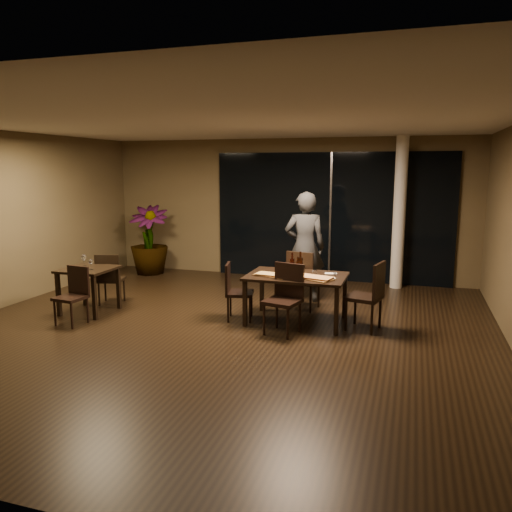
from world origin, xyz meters
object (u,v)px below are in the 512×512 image
at_px(main_table, 296,280).
at_px(bottle_a, 292,264).
at_px(chair_main_near, 285,295).
at_px(bottle_b, 298,266).
at_px(chair_side_far, 110,276).
at_px(chair_side_near, 74,292).
at_px(potted_plant, 149,240).
at_px(chair_main_left, 235,288).
at_px(chair_main_right, 370,293).
at_px(side_table, 88,276).
at_px(chair_main_far, 302,277).
at_px(bottle_c, 300,263).
at_px(diner, 305,247).

distance_m(main_table, bottle_a, 0.26).
xyz_separation_m(chair_main_near, bottle_b, (0.06, 0.53, 0.33)).
xyz_separation_m(chair_side_far, chair_side_near, (0.09, -1.09, -0.01)).
distance_m(chair_side_far, potted_plant, 2.66).
bearing_deg(chair_main_left, chair_main_right, -101.65).
relative_size(chair_main_near, potted_plant, 0.65).
xyz_separation_m(chair_side_near, bottle_b, (3.27, 1.09, 0.40)).
xyz_separation_m(chair_main_right, potted_plant, (-5.13, 2.64, 0.20)).
distance_m(side_table, chair_side_near, 0.61).
xyz_separation_m(main_table, chair_side_near, (-3.25, -1.07, -0.18)).
xyz_separation_m(chair_main_far, bottle_a, (-0.03, -0.64, 0.35)).
height_order(chair_main_far, chair_main_left, chair_main_far).
bearing_deg(bottle_c, bottle_a, -148.83).
bearing_deg(chair_side_near, potted_plant, 108.61).
distance_m(chair_main_right, bottle_a, 1.26).
bearing_deg(diner, chair_main_left, 47.67).
relative_size(chair_main_near, diner, 0.51).
height_order(diner, bottle_b, diner).
bearing_deg(chair_main_left, main_table, -94.85).
xyz_separation_m(chair_main_near, chair_side_far, (-3.30, 0.53, -0.06)).
bearing_deg(chair_main_right, main_table, -80.24).
bearing_deg(chair_side_near, chair_main_far, 35.80).
xyz_separation_m(potted_plant, bottle_c, (4.04, -2.45, 0.15)).
relative_size(chair_main_right, bottle_a, 3.08).
bearing_deg(main_table, potted_plant, 147.33).
xyz_separation_m(bottle_b, bottle_c, (0.02, 0.11, 0.03)).
height_order(main_table, chair_main_left, chair_main_left).
bearing_deg(chair_side_far, chair_main_near, 154.53).
bearing_deg(chair_side_near, bottle_b, 25.29).
bearing_deg(bottle_c, potted_plant, 148.73).
relative_size(main_table, side_table, 1.88).
bearing_deg(bottle_b, bottle_a, 159.64).
height_order(chair_side_far, bottle_c, bottle_c).
height_order(side_table, diner, diner).
relative_size(side_table, potted_plant, 0.52).
xyz_separation_m(main_table, diner, (-0.15, 1.29, 0.31)).
bearing_deg(chair_main_far, diner, -71.13).
xyz_separation_m(chair_main_right, diner, (-1.27, 1.36, 0.41)).
xyz_separation_m(chair_main_near, bottle_a, (-0.04, 0.56, 0.35)).
bearing_deg(chair_main_left, bottle_a, -90.89).
relative_size(chair_main_far, diner, 0.52).
distance_m(potted_plant, bottle_a, 4.67).
bearing_deg(chair_side_far, bottle_c, 165.42).
height_order(side_table, chair_main_near, chair_main_near).
height_order(chair_main_left, chair_side_near, chair_main_left).
xyz_separation_m(chair_main_far, chair_main_right, (1.18, -0.76, 0.01)).
bearing_deg(bottle_a, chair_main_far, 87.44).
height_order(potted_plant, bottle_b, potted_plant).
bearing_deg(main_table, chair_side_far, 179.79).
bearing_deg(chair_main_far, bottle_a, 97.29).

